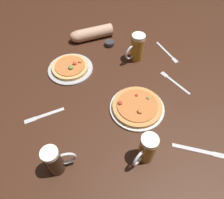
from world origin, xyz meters
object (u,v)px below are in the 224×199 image
(pizza_plate_far, at_px, (70,68))
(pizza_plate_near, at_px, (137,107))
(beer_mug_dark, at_px, (137,48))
(beer_mug_pale, at_px, (55,161))
(fork_spare, at_px, (174,82))
(knife_right, at_px, (200,151))
(ramekin_sauce, at_px, (110,43))
(fork_left, at_px, (167,52))
(knife_spare, at_px, (44,115))
(beer_mug_amber, at_px, (147,149))
(diner_arm, at_px, (90,34))

(pizza_plate_far, bearing_deg, pizza_plate_near, -39.42)
(beer_mug_dark, relative_size, beer_mug_pale, 1.06)
(pizza_plate_near, relative_size, fork_spare, 1.52)
(beer_mug_pale, xyz_separation_m, knife_right, (0.63, 0.06, -0.08))
(ramekin_sauce, bearing_deg, beer_mug_dark, -40.37)
(fork_left, xyz_separation_m, knife_spare, (-0.73, -0.47, 0.00))
(fork_left, bearing_deg, beer_mug_amber, -108.74)
(beer_mug_amber, distance_m, ramekin_sauce, 0.81)
(knife_spare, bearing_deg, beer_mug_pale, -68.94)
(pizza_plate_near, relative_size, ramekin_sauce, 4.68)
(knife_right, relative_size, fork_spare, 1.28)
(pizza_plate_far, distance_m, fork_left, 0.63)
(beer_mug_dark, xyz_separation_m, knife_right, (0.23, -0.64, -0.08))
(knife_right, xyz_separation_m, knife_spare, (-0.74, 0.22, 0.00))
(beer_mug_amber, xyz_separation_m, knife_right, (0.25, 0.02, -0.07))
(pizza_plate_near, relative_size, knife_right, 1.19)
(fork_left, distance_m, diner_arm, 0.54)
(beer_mug_dark, xyz_separation_m, fork_left, (0.21, 0.05, -0.08))
(beer_mug_dark, bearing_deg, fork_spare, -46.99)
(diner_arm, bearing_deg, fork_left, -18.10)
(beer_mug_pale, height_order, fork_spare, beer_mug_pale)
(fork_spare, xyz_separation_m, diner_arm, (-0.50, 0.43, 0.04))
(diner_arm, bearing_deg, beer_mug_pale, -97.02)
(beer_mug_dark, distance_m, beer_mug_amber, 0.66)
(pizza_plate_far, relative_size, diner_arm, 0.91)
(beer_mug_pale, xyz_separation_m, diner_arm, (0.11, 0.91, -0.04))
(knife_spare, bearing_deg, diner_arm, 71.08)
(beer_mug_amber, distance_m, fork_left, 0.75)
(pizza_plate_far, xyz_separation_m, diner_arm, (0.11, 0.30, 0.02))
(beer_mug_pale, relative_size, fork_left, 0.75)
(knife_right, xyz_separation_m, fork_spare, (-0.02, 0.43, 0.00))
(beer_mug_dark, distance_m, ramekin_sauce, 0.22)
(beer_mug_amber, height_order, beer_mug_pale, beer_mug_pale)
(pizza_plate_far, height_order, diner_arm, diner_arm)
(beer_mug_dark, distance_m, beer_mug_pale, 0.81)
(beer_mug_pale, relative_size, diner_arm, 0.54)
(pizza_plate_far, height_order, beer_mug_dark, beer_mug_dark)
(pizza_plate_far, bearing_deg, fork_left, 12.56)
(pizza_plate_far, distance_m, knife_spare, 0.35)
(beer_mug_dark, relative_size, diner_arm, 0.57)
(pizza_plate_far, distance_m, beer_mug_amber, 0.69)
(pizza_plate_near, distance_m, beer_mug_amber, 0.27)
(beer_mug_pale, bearing_deg, knife_spare, 111.06)
(ramekin_sauce, height_order, knife_right, ramekin_sauce)
(knife_spare, xyz_separation_m, diner_arm, (0.22, 0.64, 0.04))
(knife_right, height_order, fork_spare, same)
(ramekin_sauce, bearing_deg, pizza_plate_far, -137.50)
(fork_left, bearing_deg, diner_arm, 161.90)
(ramekin_sauce, relative_size, fork_spare, 0.32)
(pizza_plate_near, relative_size, pizza_plate_far, 1.05)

